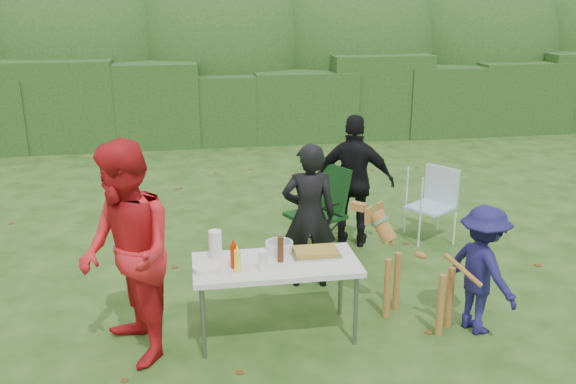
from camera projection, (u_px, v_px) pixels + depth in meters
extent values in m
plane|color=#1E4211|center=(285.00, 320.00, 5.99)|extent=(80.00, 80.00, 0.00)
cube|color=#23471C|center=(226.00, 102.00, 13.24)|extent=(22.00, 1.40, 1.70)
ellipsoid|color=#3D6628|center=(221.00, 60.00, 14.52)|extent=(20.00, 2.60, 3.20)
cube|color=silver|center=(276.00, 265.00, 5.51)|extent=(1.50, 0.70, 0.05)
cylinder|color=slate|center=(203.00, 323.00, 5.26)|extent=(0.04, 0.04, 0.69)
cylinder|color=slate|center=(356.00, 310.00, 5.47)|extent=(0.04, 0.04, 0.69)
cylinder|color=slate|center=(201.00, 293.00, 5.78)|extent=(0.04, 0.04, 0.69)
cylinder|color=slate|center=(340.00, 283.00, 5.99)|extent=(0.04, 0.04, 0.69)
imported|color=black|center=(309.00, 216.00, 6.50)|extent=(0.63, 0.45, 1.60)
imported|color=red|center=(127.00, 255.00, 5.10)|extent=(1.03, 1.15, 1.94)
imported|color=black|center=(354.00, 181.00, 7.58)|extent=(1.06, 0.75, 1.68)
imported|color=#19174E|center=(482.00, 270.00, 5.63)|extent=(0.68, 0.90, 1.24)
cube|color=#B7B7BA|center=(316.00, 254.00, 5.66)|extent=(0.45, 0.30, 0.02)
cube|color=#A48833|center=(316.00, 251.00, 5.65)|extent=(0.40, 0.26, 0.04)
cylinder|color=#FCF037|center=(238.00, 261.00, 5.28)|extent=(0.06, 0.06, 0.20)
cylinder|color=#B62000|center=(234.00, 256.00, 5.36)|extent=(0.06, 0.06, 0.22)
cylinder|color=#47230F|center=(281.00, 249.00, 5.49)|extent=(0.06, 0.06, 0.24)
cylinder|color=white|center=(215.00, 244.00, 5.57)|extent=(0.12, 0.12, 0.26)
cylinder|color=white|center=(263.00, 261.00, 5.32)|extent=(0.08, 0.08, 0.18)
cylinder|color=silver|center=(279.00, 247.00, 5.71)|extent=(0.26, 0.26, 0.10)
cylinder|color=white|center=(206.00, 269.00, 5.32)|extent=(0.24, 0.24, 0.05)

